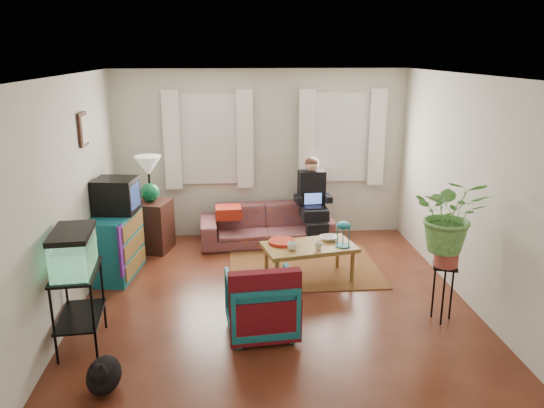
{
  "coord_description": "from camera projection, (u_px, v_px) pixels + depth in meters",
  "views": [
    {
      "loc": [
        -0.49,
        -5.62,
        2.85
      ],
      "look_at": [
        0.0,
        0.4,
        1.1
      ],
      "focal_mm": 35.0,
      "sensor_mm": 36.0,
      "label": 1
    }
  ],
  "objects": [
    {
      "name": "floor",
      "position": [
        275.0,
        303.0,
        6.21
      ],
      "size": [
        4.5,
        5.0,
        0.01
      ],
      "primitive_type": "cube",
      "color": "#4F2B14",
      "rests_on": "ground"
    },
    {
      "name": "ceiling",
      "position": [
        275.0,
        76.0,
        5.49
      ],
      "size": [
        4.5,
        5.0,
        0.01
      ],
      "primitive_type": "cube",
      "color": "white",
      "rests_on": "wall_back"
    },
    {
      "name": "wall_back",
      "position": [
        261.0,
        154.0,
        8.24
      ],
      "size": [
        4.5,
        0.01,
        2.6
      ],
      "primitive_type": "cube",
      "color": "silver",
      "rests_on": "floor"
    },
    {
      "name": "wall_front",
      "position": [
        308.0,
        298.0,
        3.46
      ],
      "size": [
        4.5,
        0.01,
        2.6
      ],
      "primitive_type": "cube",
      "color": "silver",
      "rests_on": "floor"
    },
    {
      "name": "wall_left",
      "position": [
        66.0,
        201.0,
        5.67
      ],
      "size": [
        0.01,
        5.0,
        2.6
      ],
      "primitive_type": "cube",
      "color": "silver",
      "rests_on": "floor"
    },
    {
      "name": "wall_right",
      "position": [
        472.0,
        192.0,
        6.02
      ],
      "size": [
        0.01,
        5.0,
        2.6
      ],
      "primitive_type": "cube",
      "color": "silver",
      "rests_on": "floor"
    },
    {
      "name": "window_left",
      "position": [
        209.0,
        139.0,
        8.09
      ],
      "size": [
        1.08,
        0.04,
        1.38
      ],
      "primitive_type": "cube",
      "color": "white",
      "rests_on": "wall_back"
    },
    {
      "name": "window_right",
      "position": [
        341.0,
        138.0,
        8.25
      ],
      "size": [
        1.08,
        0.04,
        1.38
      ],
      "primitive_type": "cube",
      "color": "white",
      "rests_on": "wall_back"
    },
    {
      "name": "curtains_left",
      "position": [
        209.0,
        140.0,
        8.01
      ],
      "size": [
        1.36,
        0.06,
        1.5
      ],
      "primitive_type": "cube",
      "color": "white",
      "rests_on": "wall_back"
    },
    {
      "name": "curtains_right",
      "position": [
        342.0,
        138.0,
        8.17
      ],
      "size": [
        1.36,
        0.06,
        1.5
      ],
      "primitive_type": "cube",
      "color": "white",
      "rests_on": "wall_back"
    },
    {
      "name": "picture_frame",
      "position": [
        84.0,
        129.0,
        6.31
      ],
      "size": [
        0.04,
        0.32,
        0.4
      ],
      "primitive_type": "cube",
      "color": "#3D2616",
      "rests_on": "wall_left"
    },
    {
      "name": "area_rug",
      "position": [
        303.0,
        267.0,
        7.25
      ],
      "size": [
        2.01,
        1.62,
        0.01
      ],
      "primitive_type": "cube",
      "rotation": [
        0.0,
        0.0,
        0.01
      ],
      "color": "brown",
      "rests_on": "floor"
    },
    {
      "name": "sofa",
      "position": [
        266.0,
        219.0,
        8.07
      ],
      "size": [
        2.02,
        0.88,
        0.78
      ],
      "primitive_type": "imported",
      "rotation": [
        0.0,
        0.0,
        0.05
      ],
      "color": "brown",
      "rests_on": "floor"
    },
    {
      "name": "seated_person",
      "position": [
        313.0,
        204.0,
        8.1
      ],
      "size": [
        0.53,
        0.64,
        1.18
      ],
      "primitive_type": null,
      "rotation": [
        0.0,
        0.0,
        0.05
      ],
      "color": "black",
      "rests_on": "sofa"
    },
    {
      "name": "side_table",
      "position": [
        152.0,
        226.0,
        7.8
      ],
      "size": [
        0.63,
        0.63,
        0.74
      ],
      "primitive_type": "cube",
      "rotation": [
        0.0,
        0.0,
        -0.27
      ],
      "color": "#3D2517",
      "rests_on": "floor"
    },
    {
      "name": "table_lamp",
      "position": [
        149.0,
        180.0,
        7.61
      ],
      "size": [
        0.47,
        0.47,
        0.68
      ],
      "primitive_type": null,
      "rotation": [
        0.0,
        0.0,
        -0.27
      ],
      "color": "white",
      "rests_on": "side_table"
    },
    {
      "name": "dresser",
      "position": [
        116.0,
        245.0,
        6.89
      ],
      "size": [
        0.59,
        0.99,
        0.84
      ],
      "primitive_type": "cube",
      "rotation": [
        0.0,
        0.0,
        -0.13
      ],
      "color": "#116666",
      "rests_on": "floor"
    },
    {
      "name": "crt_tv",
      "position": [
        116.0,
        195.0,
        6.8
      ],
      "size": [
        0.57,
        0.53,
        0.45
      ],
      "primitive_type": "cube",
      "rotation": [
        0.0,
        0.0,
        -0.13
      ],
      "color": "black",
      "rests_on": "dresser"
    },
    {
      "name": "aquarium_stand",
      "position": [
        80.0,
        309.0,
        5.23
      ],
      "size": [
        0.46,
        0.75,
        0.81
      ],
      "primitive_type": "cube",
      "rotation": [
        0.0,
        0.0,
        0.09
      ],
      "color": "black",
      "rests_on": "floor"
    },
    {
      "name": "aquarium",
      "position": [
        73.0,
        250.0,
        5.06
      ],
      "size": [
        0.42,
        0.69,
        0.42
      ],
      "primitive_type": "cube",
      "rotation": [
        0.0,
        0.0,
        0.09
      ],
      "color": "#7FD899",
      "rests_on": "aquarium_stand"
    },
    {
      "name": "black_cat",
      "position": [
        104.0,
        372.0,
        4.56
      ],
      "size": [
        0.29,
        0.45,
        0.38
      ],
      "primitive_type": "ellipsoid",
      "rotation": [
        0.0,
        0.0,
        0.0
      ],
      "color": "black",
      "rests_on": "floor"
    },
    {
      "name": "armchair",
      "position": [
        261.0,
        301.0,
        5.49
      ],
      "size": [
        0.75,
        0.71,
        0.71
      ],
      "primitive_type": "imported",
      "rotation": [
        0.0,
        0.0,
        3.24
      ],
      "color": "#105364",
      "rests_on": "floor"
    },
    {
      "name": "serape_throw",
      "position": [
        265.0,
        300.0,
        5.19
      ],
      "size": [
        0.73,
        0.23,
        0.59
      ],
      "primitive_type": "cube",
      "rotation": [
        0.0,
        0.0,
        0.09
      ],
      "color": "#9E0A0A",
      "rests_on": "armchair"
    },
    {
      "name": "coffee_table",
      "position": [
        309.0,
        262.0,
        6.8
      ],
      "size": [
        1.24,
        0.84,
        0.47
      ],
      "primitive_type": "cube",
      "rotation": [
        0.0,
        0.0,
        0.2
      ],
      "color": "brown",
      "rests_on": "floor"
    },
    {
      "name": "cup_a",
      "position": [
        292.0,
        246.0,
        6.55
      ],
      "size": [
        0.15,
        0.15,
        0.1
      ],
      "primitive_type": "imported",
      "rotation": [
        0.0,
        0.0,
        0.2
      ],
      "color": "white",
      "rests_on": "coffee_table"
    },
    {
      "name": "cup_b",
      "position": [
        318.0,
        246.0,
        6.56
      ],
      "size": [
        0.12,
        0.12,
        0.1
      ],
      "primitive_type": "imported",
      "rotation": [
        0.0,
        0.0,
        0.2
      ],
      "color": "beige",
      "rests_on": "coffee_table"
    },
    {
      "name": "bowl",
      "position": [
        329.0,
        238.0,
        6.9
      ],
      "size": [
        0.26,
        0.26,
        0.06
      ],
      "primitive_type": "imported",
      "rotation": [
        0.0,
        0.0,
        0.2
      ],
      "color": "white",
      "rests_on": "coffee_table"
    },
    {
      "name": "snack_tray",
      "position": [
        282.0,
        242.0,
        6.79
      ],
      "size": [
        0.42,
        0.42,
        0.04
      ],
      "primitive_type": "cylinder",
      "rotation": [
        0.0,
        0.0,
        0.2
      ],
      "color": "#B21414",
      "rests_on": "coffee_table"
    },
    {
      "name": "birdcage",
      "position": [
        343.0,
        234.0,
        6.65
      ],
      "size": [
        0.22,
        0.22,
        0.33
      ],
      "primitive_type": null,
      "rotation": [
        0.0,
        0.0,
        0.2
      ],
      "color": "#115B6B",
      "rests_on": "coffee_table"
    },
    {
      "name": "plant_stand",
      "position": [
        443.0,
        293.0,
        5.74
      ],
      "size": [
        0.35,
        0.35,
        0.64
      ],
      "primitive_type": "cube",
      "rotation": [
        0.0,
        0.0,
        -0.35
      ],
      "color": "black",
      "rests_on": "floor"
    },
    {
      "name": "potted_plant",
      "position": [
        449.0,
        226.0,
        5.53
      ],
      "size": [
        0.91,
        0.85,
        0.82
      ],
      "primitive_type": "imported",
      "rotation": [
        0.0,
        0.0,
        -0.35
      ],
      "color": "#599947",
      "rests_on": "plant_stand"
    }
  ]
}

